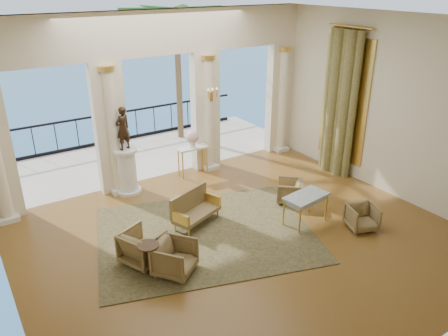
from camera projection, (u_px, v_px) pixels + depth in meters
floor at (243, 239)px, 9.46m from camera, size 9.00×9.00×0.00m
room_walls at (283, 126)px, 7.44m from camera, size 9.00×9.00×9.00m
arcade at (159, 87)px, 11.35m from camera, size 9.00×0.56×4.50m
terrace at (137, 157)px, 13.92m from camera, size 10.00×3.60×0.10m
balustrade at (118, 130)px, 14.97m from camera, size 9.00×0.06×1.03m
palm_tree at (176, 15)px, 13.87m from camera, size 2.00×2.00×4.50m
curtain at (340, 104)px, 11.94m from camera, size 0.33×1.40×4.09m
window_frame at (345, 100)px, 12.00m from camera, size 0.04×1.60×3.40m
wall_sconce at (212, 96)px, 11.95m from camera, size 0.30×0.11×0.33m
rug at (206, 234)px, 9.65m from camera, size 5.48×4.81×0.02m
armchair_a at (175, 257)px, 8.26m from camera, size 0.96×0.96×0.73m
armchair_b at (362, 216)px, 9.75m from camera, size 0.77×0.75×0.63m
armchair_c at (290, 190)px, 10.93m from camera, size 0.84×0.85×0.64m
armchair_d at (142, 245)px, 8.58m from camera, size 0.93×0.95×0.75m
settee at (194, 208)px, 9.91m from camera, size 1.31×0.91×0.80m
game_table at (306, 198)px, 9.85m from camera, size 1.10×0.70×0.71m
pedestal at (127, 172)px, 11.31m from camera, size 0.66×0.66×1.21m
statue at (123, 128)px, 10.83m from camera, size 0.47×0.38×1.11m
console_table at (193, 152)px, 12.29m from camera, size 0.90×0.39×0.84m
urn at (192, 138)px, 12.12m from camera, size 0.36×0.36×0.48m
side_table at (148, 249)px, 8.11m from camera, size 0.42×0.42×0.67m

